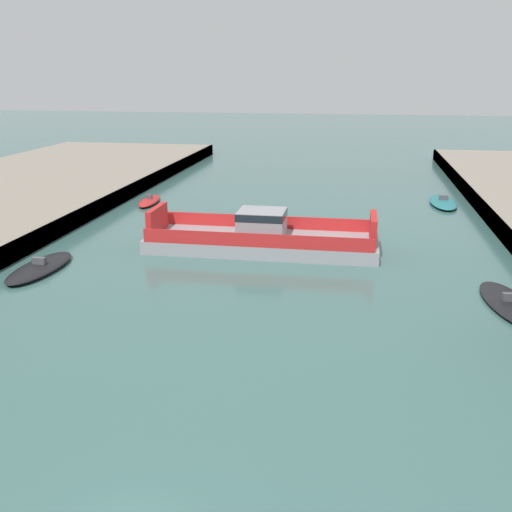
# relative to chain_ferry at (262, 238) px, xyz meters

# --- Properties ---
(chain_ferry) EXTENTS (18.94, 6.16, 3.36)m
(chain_ferry) POSITION_rel_chain_ferry_xyz_m (0.00, 0.00, 0.00)
(chain_ferry) COLOR #939399
(chain_ferry) RESTS_ON ground
(moored_boat_near_left) EXTENTS (2.99, 7.94, 1.04)m
(moored_boat_near_left) POSITION_rel_chain_ferry_xyz_m (-15.36, -8.12, -0.77)
(moored_boat_near_left) COLOR black
(moored_boat_near_left) RESTS_ON ground
(moored_boat_mid_left) EXTENTS (2.85, 8.14, 1.04)m
(moored_boat_mid_left) POSITION_rel_chain_ferry_xyz_m (17.12, 20.67, -0.77)
(moored_boat_mid_left) COLOR #237075
(moored_boat_mid_left) RESTS_ON ground
(moored_boat_mid_right) EXTENTS (2.54, 6.56, 1.05)m
(moored_boat_mid_right) POSITION_rel_chain_ferry_xyz_m (-15.34, 15.72, -0.76)
(moored_boat_mid_right) COLOR red
(moored_boat_mid_right) RESTS_ON ground
(moored_boat_far_left) EXTENTS (3.70, 8.34, 0.88)m
(moored_boat_far_left) POSITION_rel_chain_ferry_xyz_m (17.35, -9.53, -0.85)
(moored_boat_far_left) COLOR black
(moored_boat_far_left) RESTS_ON ground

